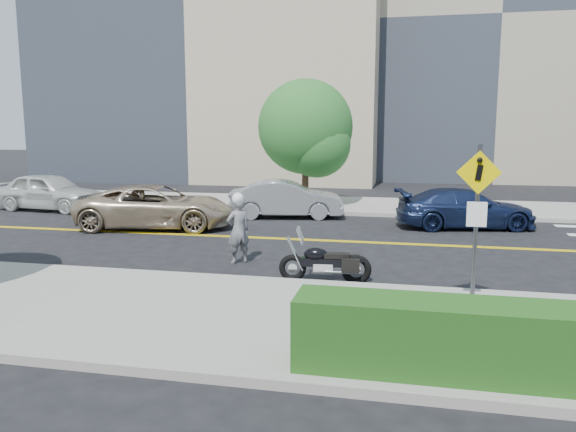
# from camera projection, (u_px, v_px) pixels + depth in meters

# --- Properties ---
(ground_plane) EXTENTS (120.00, 120.00, 0.00)m
(ground_plane) POSITION_uv_depth(u_px,v_px,m) (308.00, 240.00, 17.33)
(ground_plane) COLOR black
(ground_plane) RESTS_ON ground
(sidewalk_near) EXTENTS (60.00, 5.00, 0.15)m
(sidewalk_near) POSITION_uv_depth(u_px,v_px,m) (234.00, 317.00, 10.08)
(sidewalk_near) COLOR #9E9B91
(sidewalk_near) RESTS_ON ground_plane
(sidewalk_far) EXTENTS (60.00, 5.00, 0.15)m
(sidewalk_far) POSITION_uv_depth(u_px,v_px,m) (338.00, 205.00, 24.56)
(sidewalk_far) COLOR #9E9B91
(sidewalk_far) RESTS_ON ground_plane
(building_mid) EXTENTS (18.00, 14.00, 20.00)m
(building_mid) POSITION_uv_depth(u_px,v_px,m) (486.00, 32.00, 39.21)
(building_mid) COLOR #A39984
(building_mid) RESTS_ON ground_plane
(pedestrian_sign) EXTENTS (0.78, 0.08, 3.00)m
(pedestrian_sign) POSITION_uv_depth(u_px,v_px,m) (477.00, 211.00, 10.06)
(pedestrian_sign) COLOR #4C4C51
(pedestrian_sign) RESTS_ON sidewalk_near
(motorcyclist) EXTENTS (0.74, 0.72, 1.82)m
(motorcyclist) POSITION_uv_depth(u_px,v_px,m) (238.00, 228.00, 14.24)
(motorcyclist) COLOR silver
(motorcyclist) RESTS_ON ground
(motorcycle) EXTENTS (2.06, 0.80, 1.22)m
(motorcycle) POSITION_uv_depth(u_px,v_px,m) (325.00, 254.00, 12.62)
(motorcycle) COLOR black
(motorcycle) RESTS_ON ground
(suv) EXTENTS (5.71, 3.39, 1.49)m
(suv) POSITION_uv_depth(u_px,v_px,m) (156.00, 207.00, 19.31)
(suv) COLOR tan
(suv) RESTS_ON ground
(parked_car_white) EXTENTS (4.77, 2.35, 1.57)m
(parked_car_white) POSITION_uv_depth(u_px,v_px,m) (49.00, 192.00, 23.43)
(parked_car_white) COLOR silver
(parked_car_white) RESTS_ON ground
(parked_car_silver) EXTENTS (4.54, 2.27, 1.43)m
(parked_car_silver) POSITION_uv_depth(u_px,v_px,m) (286.00, 199.00, 21.54)
(parked_car_silver) COLOR #A9ABB1
(parked_car_silver) RESTS_ON ground
(parked_car_blue) EXTENTS (4.97, 2.82, 1.36)m
(parked_car_blue) POSITION_uv_depth(u_px,v_px,m) (465.00, 208.00, 19.31)
(parked_car_blue) COLOR #18254A
(parked_car_blue) RESTS_ON ground
(tree_far_a) EXTENTS (3.99, 3.99, 5.46)m
(tree_far_a) POSITION_uv_depth(u_px,v_px,m) (305.00, 127.00, 23.61)
(tree_far_a) COLOR #382619
(tree_far_a) RESTS_ON ground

